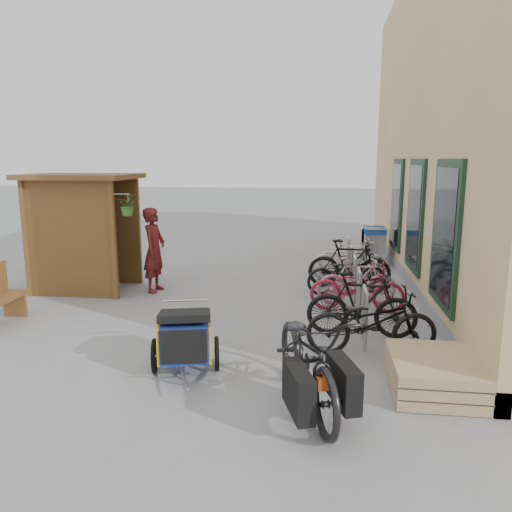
# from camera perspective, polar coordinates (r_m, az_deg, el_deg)

# --- Properties ---
(ground) EXTENTS (80.00, 80.00, 0.00)m
(ground) POSITION_cam_1_polar(r_m,az_deg,el_deg) (7.79, -5.17, -9.26)
(ground) COLOR gray
(kiosk) EXTENTS (2.49, 1.65, 2.40)m
(kiosk) POSITION_cam_1_polar(r_m,az_deg,el_deg) (10.84, -19.55, 4.35)
(kiosk) COLOR brown
(kiosk) RESTS_ON ground
(bike_rack) EXTENTS (0.05, 5.35, 0.86)m
(bike_rack) POSITION_cam_1_polar(r_m,az_deg,el_deg) (9.79, 11.21, -2.04)
(bike_rack) COLOR #A5A8AD
(bike_rack) RESTS_ON ground
(pallet_stack) EXTENTS (1.00, 1.20, 0.40)m
(pallet_stack) POSITION_cam_1_polar(r_m,az_deg,el_deg) (6.39, 19.66, -12.57)
(pallet_stack) COLOR tan
(pallet_stack) RESTS_ON ground
(shopping_carts) EXTENTS (0.55, 1.53, 0.99)m
(shopping_carts) POSITION_cam_1_polar(r_m,az_deg,el_deg) (13.56, 13.20, 1.76)
(shopping_carts) COLOR silver
(shopping_carts) RESTS_ON ground
(child_trailer) EXTENTS (0.94, 1.48, 0.85)m
(child_trailer) POSITION_cam_1_polar(r_m,az_deg,el_deg) (6.54, -8.10, -8.97)
(child_trailer) COLOR navy
(child_trailer) RESTS_ON ground
(cargo_bike) EXTENTS (1.37, 2.27, 1.13)m
(cargo_bike) POSITION_cam_1_polar(r_m,az_deg,el_deg) (5.59, 6.00, -11.54)
(cargo_bike) COLOR black
(cargo_bike) RESTS_ON ground
(person_kiosk) EXTENTS (0.47, 0.67, 1.73)m
(person_kiosk) POSITION_cam_1_polar(r_m,az_deg,el_deg) (10.40, -11.55, 0.68)
(person_kiosk) COLOR maroon
(person_kiosk) RESTS_ON ground
(bike_0) EXTENTS (1.86, 0.82, 0.95)m
(bike_0) POSITION_cam_1_polar(r_m,az_deg,el_deg) (7.16, 13.06, -7.35)
(bike_0) COLOR black
(bike_0) RESTS_ON ground
(bike_1) EXTENTS (1.70, 0.58, 1.01)m
(bike_1) POSITION_cam_1_polar(r_m,az_deg,el_deg) (7.82, 11.99, -5.50)
(bike_1) COLOR black
(bike_1) RESTS_ON ground
(bike_2) EXTENTS (1.71, 0.69, 0.88)m
(bike_2) POSITION_cam_1_polar(r_m,az_deg,el_deg) (9.11, 11.47, -3.54)
(bike_2) COLOR maroon
(bike_2) RESTS_ON ground
(bike_3) EXTENTS (1.54, 0.62, 0.90)m
(bike_3) POSITION_cam_1_polar(r_m,az_deg,el_deg) (9.53, 11.43, -2.83)
(bike_3) COLOR #BC7993
(bike_3) RESTS_ON ground
(bike_4) EXTENTS (1.73, 1.01, 0.86)m
(bike_4) POSITION_cam_1_polar(r_m,az_deg,el_deg) (10.24, 10.31, -1.92)
(bike_4) COLOR black
(bike_4) RESTS_ON ground
(bike_5) EXTENTS (1.75, 0.59, 1.04)m
(bike_5) POSITION_cam_1_polar(r_m,az_deg,el_deg) (10.67, 10.61, -0.94)
(bike_5) COLOR black
(bike_5) RESTS_ON ground
(bike_6) EXTENTS (1.80, 0.78, 0.92)m
(bike_6) POSITION_cam_1_polar(r_m,az_deg,el_deg) (11.43, 10.66, -0.44)
(bike_6) COLOR #AAABAF
(bike_6) RESTS_ON ground
(bike_7) EXTENTS (1.56, 0.83, 0.90)m
(bike_7) POSITION_cam_1_polar(r_m,az_deg,el_deg) (11.73, 10.65, -0.19)
(bike_7) COLOR #AAABAF
(bike_7) RESTS_ON ground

